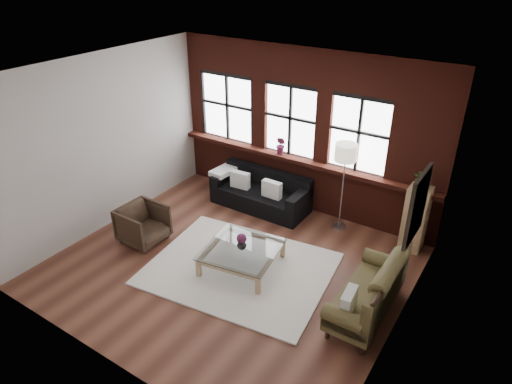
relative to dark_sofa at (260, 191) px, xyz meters
The scene contains 26 objects.
floor 2.04m from the dark_sofa, 71.38° to the right, with size 5.50×5.50×0.00m, color #51291D.
ceiling 3.48m from the dark_sofa, 71.38° to the right, with size 5.50×5.50×0.00m, color white.
wall_back 1.52m from the dark_sofa, 43.14° to the left, with size 5.50×5.50×0.00m, color beige.
wall_front 4.62m from the dark_sofa, 81.72° to the right, with size 5.50×5.50×0.00m, color beige.
wall_left 3.10m from the dark_sofa, 138.00° to the right, with size 5.00×5.00×0.00m, color beige.
wall_right 4.08m from the dark_sofa, 29.27° to the right, with size 5.00×5.00×0.00m, color beige.
brick_backwall 1.50m from the dark_sofa, 40.15° to the left, with size 5.50×0.12×3.20m, color #501B12, non-canonical shape.
sill_ledge 1.04m from the dark_sofa, 35.10° to the left, with size 5.50×0.30×0.08m, color #501B12.
window_left 1.89m from the dark_sofa, 154.63° to the left, with size 1.38×0.10×1.50m, color black, non-canonical shape.
window_mid 1.53m from the dark_sofa, 58.26° to the left, with size 1.38×0.10×1.50m, color black, non-canonical shape.
window_right 2.29m from the dark_sofa, 17.54° to the left, with size 1.38×0.10×1.50m, color black, non-canonical shape.
wall_poster 4.01m from the dark_sofa, 25.46° to the right, with size 0.05×0.74×0.94m, color black, non-canonical shape.
shag_rug 2.13m from the dark_sofa, 66.81° to the right, with size 2.90×2.28×0.03m, color white.
dark_sofa is the anchor object (origin of this frame).
pillow_a 0.48m from the dark_sofa, 166.75° to the right, with size 0.40×0.14×0.34m, color white.
pillow_b 0.39m from the dark_sofa, 16.84° to the right, with size 0.40×0.14×0.34m, color white.
vintage_settee 3.44m from the dark_sofa, 31.26° to the right, with size 0.75×1.69×0.90m, color brown, non-canonical shape.
pillow_settee 3.68m from the dark_sofa, 38.83° to the right, with size 0.14×0.38×0.34m, color white.
armchair 2.44m from the dark_sofa, 116.93° to the right, with size 0.74×0.76×0.69m, color black.
coffee_table 2.04m from the dark_sofa, 66.02° to the right, with size 1.16×1.16×0.39m, color tan, non-canonical shape.
vase 2.04m from the dark_sofa, 66.02° to the right, with size 0.16×0.16×0.17m, color #B2B2B2.
flowers 2.05m from the dark_sofa, 66.02° to the right, with size 0.17×0.17×0.17m, color #682348.
drawer_chest 3.03m from the dark_sofa, ahead, with size 0.37×0.37×1.20m, color tan.
potted_plant_top 3.19m from the dark_sofa, ahead, with size 0.31×0.27×0.35m, color #2D5923.
floor_lamp 1.77m from the dark_sofa, ahead, with size 0.40×0.40×1.85m, color #A5A5A8, non-canonical shape.
sill_plant 1.02m from the dark_sofa, 63.40° to the left, with size 0.21×0.17×0.38m, color #682348.
Camera 1 is at (3.72, -4.96, 4.72)m, focal length 32.00 mm.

